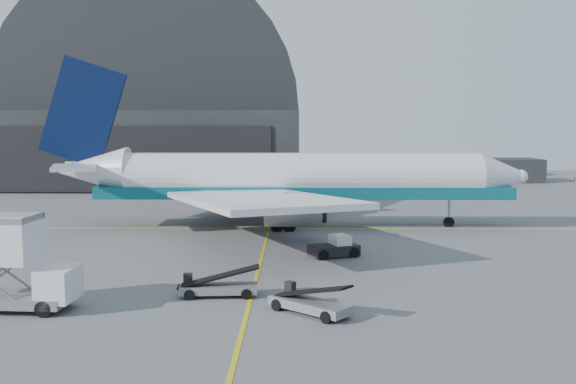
{
  "coord_description": "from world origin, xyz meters",
  "views": [
    {
      "loc": [
        2.59,
        -40.68,
        9.9
      ],
      "look_at": [
        1.93,
        10.71,
        4.5
      ],
      "focal_mm": 40.0,
      "sensor_mm": 36.0,
      "label": 1
    }
  ],
  "objects_px": {
    "catering_truck": "(5,265)",
    "pushback_tug": "(335,248)",
    "belt_loader_a": "(218,287)",
    "airliner": "(283,179)",
    "belt_loader_b": "(309,303)"
  },
  "relations": [
    {
      "from": "catering_truck",
      "to": "pushback_tug",
      "type": "bearing_deg",
      "value": 41.05
    },
    {
      "from": "catering_truck",
      "to": "pushback_tug",
      "type": "xyz_separation_m",
      "value": [
        18.47,
        14.28,
        -1.81
      ]
    },
    {
      "from": "pushback_tug",
      "to": "belt_loader_b",
      "type": "bearing_deg",
      "value": -120.54
    },
    {
      "from": "pushback_tug",
      "to": "belt_loader_a",
      "type": "distance_m",
      "value": 13.65
    },
    {
      "from": "airliner",
      "to": "pushback_tug",
      "type": "xyz_separation_m",
      "value": [
        4.18,
        -14.28,
        -4.03
      ]
    },
    {
      "from": "airliner",
      "to": "pushback_tug",
      "type": "bearing_deg",
      "value": -73.69
    },
    {
      "from": "belt_loader_a",
      "to": "pushback_tug",
      "type": "bearing_deg",
      "value": 52.91
    },
    {
      "from": "airliner",
      "to": "pushback_tug",
      "type": "height_order",
      "value": "airliner"
    },
    {
      "from": "airliner",
      "to": "belt_loader_b",
      "type": "height_order",
      "value": "airliner"
    },
    {
      "from": "catering_truck",
      "to": "belt_loader_a",
      "type": "distance_m",
      "value": 11.52
    },
    {
      "from": "airliner",
      "to": "catering_truck",
      "type": "height_order",
      "value": "airliner"
    },
    {
      "from": "airliner",
      "to": "catering_truck",
      "type": "bearing_deg",
      "value": -116.59
    },
    {
      "from": "catering_truck",
      "to": "belt_loader_a",
      "type": "height_order",
      "value": "catering_truck"
    },
    {
      "from": "belt_loader_b",
      "to": "airliner",
      "type": "bearing_deg",
      "value": 134.71
    },
    {
      "from": "airliner",
      "to": "belt_loader_b",
      "type": "bearing_deg",
      "value": -86.16
    }
  ]
}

